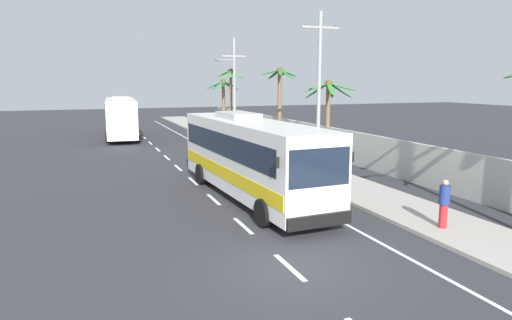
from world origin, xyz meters
name	(u,v)px	position (x,y,z in m)	size (l,w,h in m)	color
ground_plane	(291,268)	(0.00, 0.00, 0.00)	(160.00, 160.00, 0.00)	#303035
sidewalk_kerb	(327,178)	(6.80, 10.00, 0.07)	(3.20, 90.00, 0.14)	#A8A399
lane_markings	(221,170)	(2.26, 14.68, 0.00)	(3.74, 71.00, 0.01)	white
boundary_wall	(349,147)	(10.60, 14.00, 1.04)	(0.24, 60.00, 2.07)	#B2B2AD
coach_bus_foreground	(250,155)	(1.64, 7.88, 1.94)	(3.39, 11.93, 3.73)	silver
coach_bus_far_lane	(121,116)	(-1.95, 32.70, 2.00)	(3.42, 11.38, 3.84)	white
motorcycle_beside_bus	(241,151)	(4.42, 17.33, 0.65)	(0.56, 1.96, 1.60)	black
pedestrian_near_kerb	(444,203)	(6.30, 1.05, 1.03)	(0.36, 0.36, 1.71)	red
utility_pole_mid	(319,85)	(8.85, 14.97, 4.96)	(2.55, 0.24, 9.41)	#9E9E99
utility_pole_far	(234,84)	(8.58, 31.65, 4.89)	(3.06, 0.24, 9.19)	#9E9E99
palm_nearest	(280,91)	(10.29, 24.44, 4.33)	(3.17, 3.00, 6.33)	brown
palm_second	(329,101)	(10.65, 16.89, 3.81)	(3.85, 3.48, 5.28)	brown
palm_fourth	(223,94)	(9.32, 37.65, 3.83)	(3.62, 3.86, 5.42)	brown
palm_farthest	(231,85)	(9.01, 33.95, 4.81)	(2.76, 2.90, 6.44)	brown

